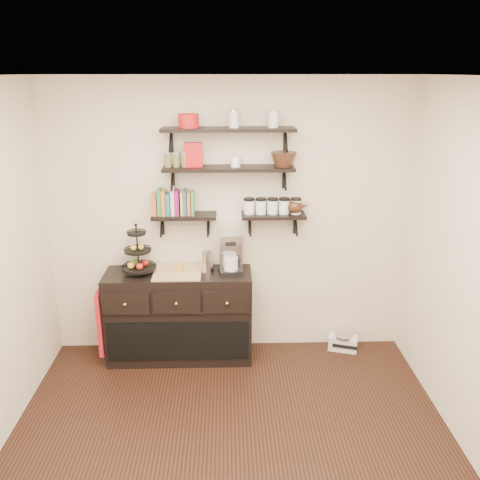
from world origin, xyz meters
The scene contains 21 objects.
floor centered at (0.00, 0.00, 0.00)m, with size 3.50×3.50×0.00m, color black.
ceiling centered at (0.00, 0.00, 2.70)m, with size 3.50×3.50×0.02m, color white.
back_wall centered at (0.00, 1.75, 1.35)m, with size 3.50×0.02×2.70m, color silver.
shelf_top centered at (0.00, 1.62, 2.23)m, with size 1.20×0.27×0.23m.
shelf_mid centered at (0.00, 1.62, 1.88)m, with size 1.20×0.27×0.23m.
shelf_low_left centered at (-0.42, 1.63, 1.43)m, with size 0.60×0.25×0.23m.
shelf_low_right centered at (0.42, 1.63, 1.43)m, with size 0.60×0.25×0.23m.
cookbooks centered at (-0.51, 1.63, 1.56)m, with size 0.36×0.15×0.26m.
glass_canisters centered at (0.41, 1.63, 1.51)m, with size 0.54×0.10×0.13m.
sideboard centered at (-0.49, 1.51, 0.45)m, with size 1.40×0.50×0.92m.
fruit_stand centered at (-0.86, 1.52, 1.06)m, with size 0.32×0.32×0.48m.
candle centered at (-0.48, 1.51, 0.96)m, with size 0.08×0.08×0.08m, color #AD8128.
coffee_maker centered at (0.01, 1.54, 1.09)m, with size 0.24×0.23×0.40m.
thermal_carafe centered at (-0.20, 1.49, 1.01)m, with size 0.11×0.11×0.22m, color silver.
apron centered at (-1.22, 1.41, 0.46)m, with size 0.04×0.27×0.64m, color maroon.
radio centered at (1.16, 1.59, 0.08)m, with size 0.31×0.24×0.17m.
recipe_box centered at (-0.32, 1.61, 2.01)m, with size 0.16×0.06×0.22m, color red.
walnut_bowl centered at (0.50, 1.61, 1.96)m, with size 0.24×0.24×0.13m, color black, non-canonical shape.
ramekins centered at (0.06, 1.61, 1.95)m, with size 0.09×0.09×0.10m, color white.
teapot centered at (0.62, 1.63, 1.53)m, with size 0.21×0.16×0.16m, color #381D10, non-canonical shape.
red_pot centered at (-0.35, 1.61, 2.31)m, with size 0.18×0.18×0.12m, color red.
Camera 1 is at (-0.02, -2.98, 2.73)m, focal length 38.00 mm.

